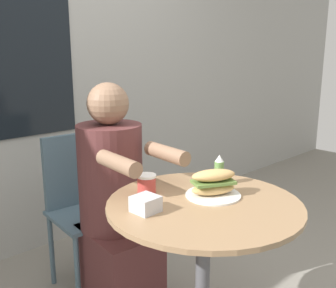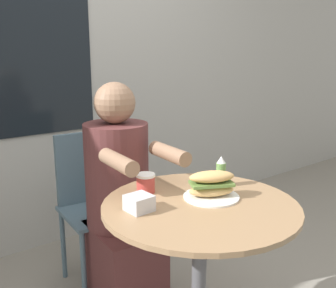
{
  "view_description": "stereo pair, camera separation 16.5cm",
  "coord_description": "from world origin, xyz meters",
  "px_view_note": "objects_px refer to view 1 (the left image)",
  "views": [
    {
      "loc": [
        -1.1,
        -0.96,
        1.33
      ],
      "look_at": [
        0.0,
        0.21,
        0.95
      ],
      "focal_mm": 42.0,
      "sensor_mm": 36.0,
      "label": 1
    },
    {
      "loc": [
        -0.98,
        -1.06,
        1.33
      ],
      "look_at": [
        0.0,
        0.21,
        0.95
      ],
      "focal_mm": 42.0,
      "sensor_mm": 36.0,
      "label": 2
    }
  ],
  "objects_px": {
    "diner_chair": "(81,196)",
    "condiment_bottle": "(219,170)",
    "seated_diner": "(115,215)",
    "drink_cup": "(147,184)",
    "cafe_table": "(203,247)",
    "sandwich_on_plate": "(213,185)"
  },
  "relations": [
    {
      "from": "cafe_table",
      "to": "condiment_bottle",
      "type": "bearing_deg",
      "value": 25.33
    },
    {
      "from": "drink_cup",
      "to": "condiment_bottle",
      "type": "xyz_separation_m",
      "value": [
        0.31,
        -0.14,
        0.03
      ]
    },
    {
      "from": "diner_chair",
      "to": "drink_cup",
      "type": "relative_size",
      "value": 10.71
    },
    {
      "from": "condiment_bottle",
      "to": "cafe_table",
      "type": "bearing_deg",
      "value": -154.67
    },
    {
      "from": "condiment_bottle",
      "to": "sandwich_on_plate",
      "type": "bearing_deg",
      "value": -149.25
    },
    {
      "from": "seated_diner",
      "to": "sandwich_on_plate",
      "type": "distance_m",
      "value": 0.62
    },
    {
      "from": "diner_chair",
      "to": "drink_cup",
      "type": "distance_m",
      "value": 0.73
    },
    {
      "from": "cafe_table",
      "to": "sandwich_on_plate",
      "type": "xyz_separation_m",
      "value": [
        0.08,
        0.02,
        0.24
      ]
    },
    {
      "from": "cafe_table",
      "to": "condiment_bottle",
      "type": "relative_size",
      "value": 5.69
    },
    {
      "from": "seated_diner",
      "to": "condiment_bottle",
      "type": "height_order",
      "value": "seated_diner"
    },
    {
      "from": "drink_cup",
      "to": "condiment_bottle",
      "type": "bearing_deg",
      "value": -24.15
    },
    {
      "from": "diner_chair",
      "to": "drink_cup",
      "type": "xyz_separation_m",
      "value": [
        -0.08,
        -0.67,
        0.27
      ]
    },
    {
      "from": "seated_diner",
      "to": "cafe_table",
      "type": "bearing_deg",
      "value": 97.6
    },
    {
      "from": "cafe_table",
      "to": "drink_cup",
      "type": "relative_size",
      "value": 9.53
    },
    {
      "from": "diner_chair",
      "to": "sandwich_on_plate",
      "type": "bearing_deg",
      "value": 100.81
    },
    {
      "from": "drink_cup",
      "to": "cafe_table",
      "type": "bearing_deg",
      "value": -67.2
    },
    {
      "from": "seated_diner",
      "to": "drink_cup",
      "type": "relative_size",
      "value": 14.58
    },
    {
      "from": "diner_chair",
      "to": "condiment_bottle",
      "type": "bearing_deg",
      "value": 110.16
    },
    {
      "from": "sandwich_on_plate",
      "to": "condiment_bottle",
      "type": "distance_m",
      "value": 0.15
    },
    {
      "from": "cafe_table",
      "to": "drink_cup",
      "type": "height_order",
      "value": "drink_cup"
    },
    {
      "from": "sandwich_on_plate",
      "to": "seated_diner",
      "type": "bearing_deg",
      "value": 101.27
    },
    {
      "from": "diner_chair",
      "to": "condiment_bottle",
      "type": "xyz_separation_m",
      "value": [
        0.23,
        -0.81,
        0.29
      ]
    }
  ]
}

